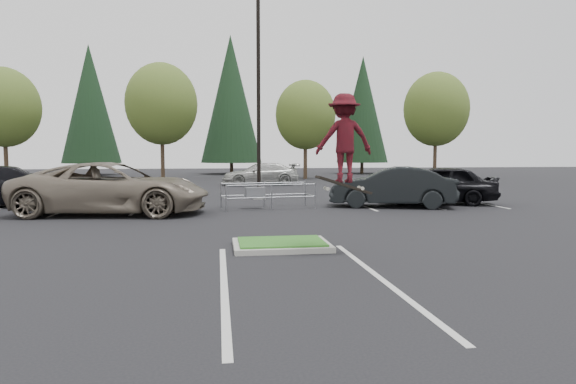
{
  "coord_description": "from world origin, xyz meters",
  "views": [
    {
      "loc": [
        -1.43,
        -10.86,
        2.17
      ],
      "look_at": [
        0.37,
        1.5,
        1.17
      ],
      "focal_mm": 30.0,
      "sensor_mm": 36.0,
      "label": 1
    }
  ],
  "objects": [
    {
      "name": "ground",
      "position": [
        0.0,
        0.0,
        0.0
      ],
      "size": [
        120.0,
        120.0,
        0.0
      ],
      "primitive_type": "plane",
      "color": "black",
      "rests_on": "ground"
    },
    {
      "name": "grass_median",
      "position": [
        0.0,
        0.0,
        0.08
      ],
      "size": [
        2.2,
        1.6,
        0.16
      ],
      "color": "gray",
      "rests_on": "ground"
    },
    {
      "name": "stall_lines",
      "position": [
        -1.35,
        6.02,
        0.0
      ],
      "size": [
        22.62,
        17.6,
        0.01
      ],
      "color": "beige",
      "rests_on": "ground"
    },
    {
      "name": "light_pole",
      "position": [
        0.5,
        12.0,
        4.56
      ],
      "size": [
        0.7,
        0.6,
        10.12
      ],
      "color": "gray",
      "rests_on": "ground"
    },
    {
      "name": "decid_a",
      "position": [
        -18.01,
        30.03,
        5.58
      ],
      "size": [
        5.44,
        5.44,
        8.91
      ],
      "color": "#38281C",
      "rests_on": "ground"
    },
    {
      "name": "decid_b",
      "position": [
        -6.01,
        30.53,
        6.04
      ],
      "size": [
        5.89,
        5.89,
        9.64
      ],
      "color": "#38281C",
      "rests_on": "ground"
    },
    {
      "name": "decid_c",
      "position": [
        5.99,
        29.83,
        5.25
      ],
      "size": [
        5.12,
        5.12,
        8.38
      ],
      "color": "#38281C",
      "rests_on": "ground"
    },
    {
      "name": "decid_d",
      "position": [
        17.99,
        30.33,
        5.91
      ],
      "size": [
        5.76,
        5.76,
        9.43
      ],
      "color": "#38281C",
      "rests_on": "ground"
    },
    {
      "name": "conif_a",
      "position": [
        -14.0,
        40.0,
        7.1
      ],
      "size": [
        5.72,
        5.72,
        13.0
      ],
      "color": "#38281C",
      "rests_on": "ground"
    },
    {
      "name": "conif_b",
      "position": [
        0.0,
        40.5,
        7.85
      ],
      "size": [
        6.38,
        6.38,
        14.5
      ],
      "color": "#38281C",
      "rests_on": "ground"
    },
    {
      "name": "conif_c",
      "position": [
        14.0,
        39.5,
        6.85
      ],
      "size": [
        5.5,
        5.5,
        12.5
      ],
      "color": "#38281C",
      "rests_on": "ground"
    },
    {
      "name": "cart_corral",
      "position": [
        0.12,
        7.94,
        0.64
      ],
      "size": [
        3.72,
        1.79,
        1.01
      ],
      "rotation": [
        0.0,
        0.0,
        0.15
      ],
      "color": "gray",
      "rests_on": "ground"
    },
    {
      "name": "skateboarder",
      "position": [
        1.2,
        -1.0,
        2.47
      ],
      "size": [
        1.23,
        0.73,
        2.12
      ],
      "rotation": [
        0.0,
        0.0,
        3.18
      ],
      "color": "black",
      "rests_on": "ground"
    },
    {
      "name": "car_l_tan",
      "position": [
        -5.15,
        7.0,
        0.93
      ],
      "size": [
        7.02,
        3.89,
        1.86
      ],
      "primitive_type": "imported",
      "rotation": [
        0.0,
        0.0,
        1.45
      ],
      "color": "#796C5C",
      "rests_on": "ground"
    },
    {
      "name": "car_l_black",
      "position": [
        -10.0,
        10.3,
        0.83
      ],
      "size": [
        6.19,
        4.0,
        1.67
      ],
      "primitive_type": "imported",
      "rotation": [
        0.0,
        0.0,
        1.88
      ],
      "color": "black",
      "rests_on": "ground"
    },
    {
      "name": "car_r_charc",
      "position": [
        5.54,
        7.75,
        0.82
      ],
      "size": [
        5.25,
        3.14,
        1.63
      ],
      "primitive_type": "imported",
      "rotation": [
        0.0,
        0.0,
        4.41
      ],
      "color": "black",
      "rests_on": "ground"
    },
    {
      "name": "car_r_black",
      "position": [
        8.0,
        8.69,
        0.83
      ],
      "size": [
        5.26,
        3.48,
        1.66
      ],
      "primitive_type": "imported",
      "rotation": [
        0.0,
        0.0,
        4.37
      ],
      "color": "black",
      "rests_on": "ground"
    },
    {
      "name": "car_far_silver",
      "position": [
        1.48,
        22.0,
        0.76
      ],
      "size": [
        5.43,
        2.68,
        1.52
      ],
      "primitive_type": "imported",
      "rotation": [
        0.0,
        0.0,
        4.82
      ],
      "color": "#B4B4AE",
      "rests_on": "ground"
    }
  ]
}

